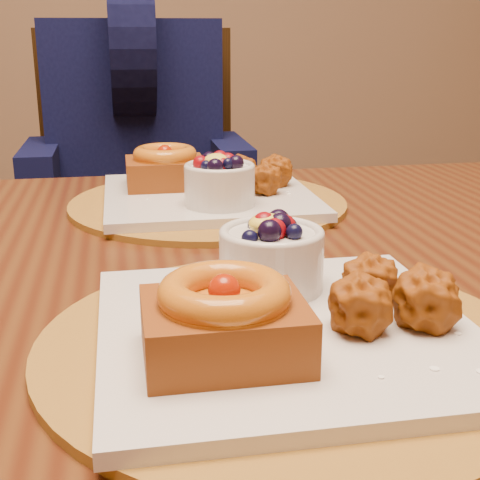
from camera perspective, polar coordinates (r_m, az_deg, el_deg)
name	(u,v)px	position (r m, az deg, el deg)	size (l,w,h in m)	color
dining_table	(236,322)	(0.75, -0.34, -7.03)	(1.60, 0.90, 0.76)	#3B180A
place_setting_near	(281,315)	(0.51, 3.56, -6.43)	(0.38, 0.38, 0.09)	brown
place_setting_far	(207,189)	(0.91, -2.87, 4.34)	(0.38, 0.38, 0.09)	brown
chair_far	(139,216)	(1.66, -8.60, 2.02)	(0.51, 0.51, 0.99)	black
diner	(133,100)	(1.58, -9.12, 11.69)	(0.48, 0.47, 0.78)	black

